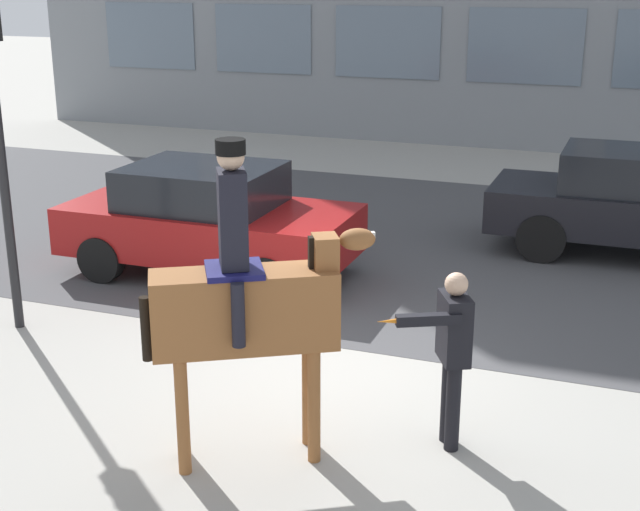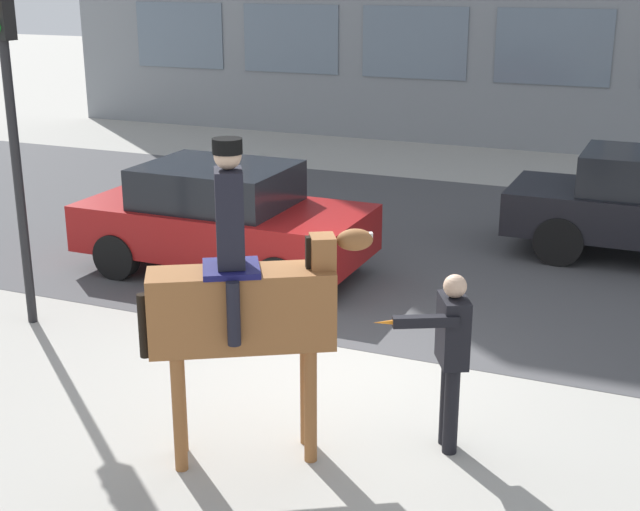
% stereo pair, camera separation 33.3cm
% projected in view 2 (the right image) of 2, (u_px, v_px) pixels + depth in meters
% --- Properties ---
extents(ground_plane, '(80.00, 80.00, 0.00)m').
position_uv_depth(ground_plane, '(341.00, 368.00, 9.49)').
color(ground_plane, '#9E9B93').
extents(road_surface, '(25.88, 8.50, 0.01)m').
position_uv_depth(road_surface, '(455.00, 246.00, 13.65)').
color(road_surface, '#444447').
rests_on(road_surface, ground_plane).
extents(mounted_horse_lead, '(1.77, 1.22, 2.80)m').
position_uv_depth(mounted_horse_lead, '(245.00, 301.00, 7.35)').
color(mounted_horse_lead, brown).
rests_on(mounted_horse_lead, ground_plane).
extents(pedestrian_bystander, '(0.75, 0.74, 1.62)m').
position_uv_depth(pedestrian_bystander, '(450.00, 349.00, 7.61)').
color(pedestrian_bystander, black).
rests_on(pedestrian_bystander, ground_plane).
extents(street_car_near_lane, '(3.97, 1.89, 1.52)m').
position_uv_depth(street_car_near_lane, '(223.00, 218.00, 12.30)').
color(street_car_near_lane, maroon).
rests_on(street_car_near_lane, ground_plane).
extents(traffic_light, '(0.24, 0.29, 4.03)m').
position_uv_depth(traffic_light, '(8.00, 96.00, 9.91)').
color(traffic_light, black).
rests_on(traffic_light, ground_plane).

